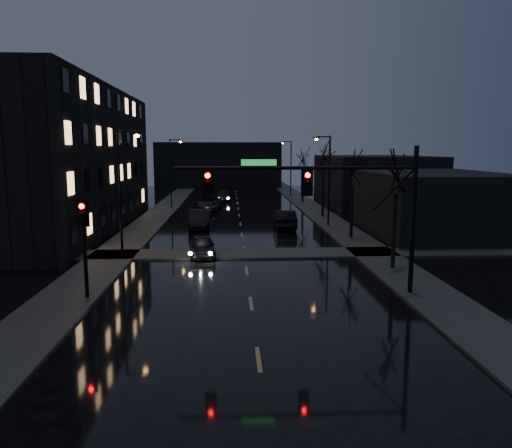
{
  "coord_description": "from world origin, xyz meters",
  "views": [
    {
      "loc": [
        -0.88,
        -13.52,
        6.85
      ],
      "look_at": [
        0.36,
        10.66,
        3.2
      ],
      "focal_mm": 35.0,
      "sensor_mm": 36.0,
      "label": 1
    }
  ],
  "objects": [
    {
      "name": "sidewalk_left",
      "position": [
        -8.5,
        35.0,
        0.06
      ],
      "size": [
        3.0,
        140.0,
        0.12
      ],
      "primitive_type": "cube",
      "color": "#2D2D2B",
      "rests_on": "ground"
    },
    {
      "name": "sidewalk_cross",
      "position": [
        0.0,
        18.5,
        0.06
      ],
      "size": [
        40.0,
        3.0,
        0.12
      ],
      "primitive_type": "cube",
      "color": "#2D2D2B",
      "rests_on": "ground"
    },
    {
      "name": "oncoming_car_d",
      "position": [
        -1.8,
        52.01,
        0.69
      ],
      "size": [
        2.01,
        4.8,
        1.38
      ],
      "primitive_type": "imported",
      "rotation": [
        0.0,
        0.0,
        -0.01
      ],
      "color": "black",
      "rests_on": "ground"
    },
    {
      "name": "commercial_right_near",
      "position": [
        15.5,
        26.0,
        2.5
      ],
      "size": [
        10.0,
        14.0,
        5.0
      ],
      "primitive_type": "cube",
      "color": "black",
      "rests_on": "ground"
    },
    {
      "name": "sidewalk_right",
      "position": [
        8.5,
        35.0,
        0.06
      ],
      "size": [
        3.0,
        140.0,
        0.12
      ],
      "primitive_type": "cube",
      "color": "#2D2D2B",
      "rests_on": "ground"
    },
    {
      "name": "commercial_right_far",
      "position": [
        17.0,
        48.0,
        3.0
      ],
      "size": [
        12.0,
        18.0,
        6.0
      ],
      "primitive_type": "cube",
      "color": "black",
      "rests_on": "ground"
    },
    {
      "name": "far_block",
      "position": [
        -3.0,
        78.0,
        4.0
      ],
      "size": [
        22.0,
        10.0,
        8.0
      ],
      "primitive_type": "cube",
      "color": "black",
      "rests_on": "ground"
    },
    {
      "name": "signal_pole_left",
      "position": [
        -7.5,
        8.99,
        3.01
      ],
      "size": [
        0.35,
        0.41,
        4.53
      ],
      "color": "black",
      "rests_on": "ground"
    },
    {
      "name": "oncoming_car_b",
      "position": [
        -3.58,
        29.47,
        0.82
      ],
      "size": [
        1.89,
        5.02,
        1.63
      ],
      "primitive_type": "imported",
      "rotation": [
        0.0,
        0.0,
        0.03
      ],
      "color": "black",
      "rests_on": "ground"
    },
    {
      "name": "lead_car",
      "position": [
        3.81,
        29.36,
        0.8
      ],
      "size": [
        1.71,
        4.84,
        1.59
      ],
      "primitive_type": "imported",
      "rotation": [
        0.0,
        0.0,
        3.15
      ],
      "color": "black",
      "rests_on": "ground"
    },
    {
      "name": "tree_mid_b",
      "position": [
        8.4,
        36.0,
        6.61
      ],
      "size": [
        3.74,
        3.74,
        8.59
      ],
      "color": "black",
      "rests_on": "ground"
    },
    {
      "name": "tree_far",
      "position": [
        8.4,
        50.0,
        6.06
      ],
      "size": [
        3.43,
        3.43,
        7.88
      ],
      "color": "black",
      "rests_on": "ground"
    },
    {
      "name": "signal_mast",
      "position": [
        3.85,
        9.0,
        4.87
      ],
      "size": [
        11.11,
        0.41,
        7.0
      ],
      "color": "black",
      "rests_on": "ground"
    },
    {
      "name": "streetlight_l_far",
      "position": [
        -7.58,
        45.0,
        4.77
      ],
      "size": [
        1.53,
        0.28,
        8.0
      ],
      "color": "black",
      "rests_on": "ground"
    },
    {
      "name": "tree_mid_a",
      "position": [
        8.4,
        24.0,
        5.83
      ],
      "size": [
        3.3,
        3.3,
        7.58
      ],
      "color": "black",
      "rests_on": "ground"
    },
    {
      "name": "apartment_block",
      "position": [
        -16.5,
        30.0,
        6.0
      ],
      "size": [
        12.0,
        30.0,
        12.0
      ],
      "primitive_type": "cube",
      "color": "black",
      "rests_on": "ground"
    },
    {
      "name": "oncoming_car_c",
      "position": [
        -3.41,
        42.79,
        0.8
      ],
      "size": [
        3.31,
        6.04,
        1.6
      ],
      "primitive_type": "imported",
      "rotation": [
        0.0,
        0.0,
        -0.12
      ],
      "color": "black",
      "rests_on": "ground"
    },
    {
      "name": "streetlight_l_near",
      "position": [
        -7.58,
        18.0,
        4.77
      ],
      "size": [
        1.53,
        0.28,
        8.0
      ],
      "color": "black",
      "rests_on": "ground"
    },
    {
      "name": "tree_near",
      "position": [
        8.4,
        14.0,
        6.22
      ],
      "size": [
        3.52,
        3.52,
        8.08
      ],
      "color": "black",
      "rests_on": "ground"
    },
    {
      "name": "ground",
      "position": [
        0.0,
        0.0,
        0.0
      ],
      "size": [
        160.0,
        160.0,
        0.0
      ],
      "primitive_type": "plane",
      "color": "black",
      "rests_on": "ground"
    },
    {
      "name": "oncoming_car_a",
      "position": [
        -2.72,
        18.08,
        0.67
      ],
      "size": [
        1.91,
        4.06,
        1.34
      ],
      "primitive_type": "imported",
      "rotation": [
        0.0,
        0.0,
        0.08
      ],
      "color": "black",
      "rests_on": "ground"
    },
    {
      "name": "streetlight_r_far",
      "position": [
        7.58,
        58.0,
        4.77
      ],
      "size": [
        1.53,
        0.28,
        8.0
      ],
      "color": "black",
      "rests_on": "ground"
    },
    {
      "name": "streetlight_r_mid",
      "position": [
        7.58,
        30.0,
        4.77
      ],
      "size": [
        1.53,
        0.28,
        8.0
      ],
      "color": "black",
      "rests_on": "ground"
    }
  ]
}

